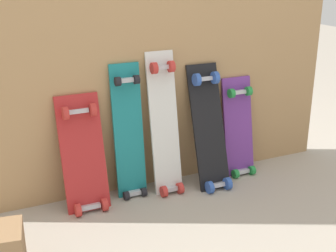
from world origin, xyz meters
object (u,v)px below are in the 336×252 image
at_px(skateboard_teal, 129,137).
at_px(skateboard_white, 165,129).
at_px(skateboard_black, 210,132).
at_px(skateboard_purple, 239,132).
at_px(skateboard_red, 84,159).

distance_m(skateboard_teal, skateboard_white, 0.21).
height_order(skateboard_teal, skateboard_black, skateboard_teal).
xyz_separation_m(skateboard_black, skateboard_purple, (0.24, 0.06, -0.06)).
bearing_deg(skateboard_teal, skateboard_purple, -1.06).
bearing_deg(skateboard_black, skateboard_teal, 171.07).
distance_m(skateboard_white, skateboard_black, 0.28).
xyz_separation_m(skateboard_red, skateboard_white, (0.48, 0.01, 0.10)).
xyz_separation_m(skateboard_white, skateboard_purple, (0.51, 0.02, -0.10)).
bearing_deg(skateboard_white, skateboard_purple, 2.09).
relative_size(skateboard_red, skateboard_teal, 0.82).
distance_m(skateboard_black, skateboard_purple, 0.26).
height_order(skateboard_red, skateboard_teal, skateboard_teal).
bearing_deg(skateboard_black, skateboard_purple, 14.09).
bearing_deg(skateboard_teal, skateboard_white, -8.82).
height_order(skateboard_black, skateboard_purple, skateboard_black).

